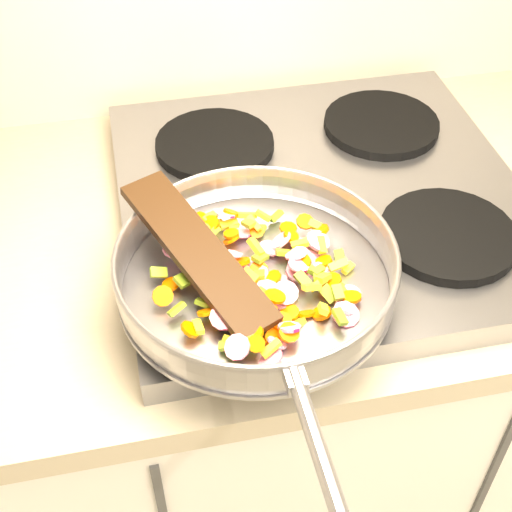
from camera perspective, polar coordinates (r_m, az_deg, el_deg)
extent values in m
cube|color=#939399|center=(1.09, 5.27, 4.40)|extent=(0.60, 0.60, 0.04)
cylinder|color=black|center=(0.94, -0.51, -0.70)|extent=(0.19, 0.19, 0.02)
cylinder|color=black|center=(1.02, 15.11, 1.61)|extent=(0.19, 0.19, 0.02)
cylinder|color=black|center=(1.15, -3.32, 8.90)|extent=(0.19, 0.19, 0.02)
cylinder|color=black|center=(1.22, 9.99, 10.34)|extent=(0.19, 0.19, 0.02)
cylinder|color=#9E9EA5|center=(0.90, 0.00, -2.28)|extent=(0.35, 0.35, 0.01)
torus|color=#9E9EA5|center=(0.88, 0.00, -0.96)|extent=(0.39, 0.39, 0.05)
torus|color=#9E9EA5|center=(0.86, 0.00, 0.19)|extent=(0.35, 0.35, 0.01)
cylinder|color=#9E9EA5|center=(0.71, 5.02, -15.15)|extent=(0.02, 0.19, 0.02)
cube|color=#9E9EA5|center=(0.75, 3.16, -9.84)|extent=(0.02, 0.03, 0.02)
cylinder|color=#D01450|center=(0.87, 2.01, -3.80)|extent=(0.03, 0.03, 0.01)
cube|color=yellow|center=(0.84, 5.41, -4.25)|extent=(0.02, 0.02, 0.02)
cube|color=olive|center=(0.86, 0.39, -3.19)|extent=(0.02, 0.02, 0.02)
cylinder|color=#D01450|center=(0.89, 1.65, -2.35)|extent=(0.03, 0.04, 0.03)
cylinder|color=#E15700|center=(0.90, 3.69, -0.53)|extent=(0.03, 0.03, 0.02)
cylinder|color=#D01450|center=(0.89, -2.28, -1.05)|extent=(0.04, 0.04, 0.01)
cube|color=olive|center=(0.84, 6.73, -4.85)|extent=(0.02, 0.02, 0.01)
cylinder|color=#D01450|center=(0.83, -2.65, -4.94)|extent=(0.04, 0.04, 0.01)
cube|color=yellow|center=(0.83, -1.85, -6.80)|extent=(0.02, 0.01, 0.02)
cube|color=olive|center=(0.96, 4.71, 2.50)|extent=(0.02, 0.02, 0.01)
cylinder|color=#E15700|center=(0.91, -3.03, -0.62)|extent=(0.02, 0.02, 0.02)
cylinder|color=#E15700|center=(0.86, 4.04, -4.59)|extent=(0.02, 0.02, 0.01)
cylinder|color=#E15700|center=(0.88, 7.64, -3.26)|extent=(0.04, 0.04, 0.01)
cube|color=olive|center=(0.86, -4.27, -3.77)|extent=(0.02, 0.02, 0.01)
cube|color=olive|center=(0.94, -0.60, 2.64)|extent=(0.02, 0.02, 0.01)
cylinder|color=#E15700|center=(0.84, 1.54, -6.68)|extent=(0.04, 0.04, 0.02)
cylinder|color=#E15700|center=(0.95, 2.60, 2.23)|extent=(0.03, 0.03, 0.01)
cube|color=olive|center=(0.96, 0.35, 2.07)|extent=(0.02, 0.02, 0.01)
cylinder|color=#D01450|center=(0.82, 1.03, -8.19)|extent=(0.04, 0.04, 0.02)
cylinder|color=#D01450|center=(0.86, -1.16, -4.11)|extent=(0.04, 0.04, 0.02)
cylinder|color=#E15700|center=(0.89, 5.99, -2.00)|extent=(0.04, 0.04, 0.02)
cube|color=yellow|center=(0.88, -0.39, -1.51)|extent=(0.02, 0.03, 0.01)
cube|color=yellow|center=(0.84, -0.21, -5.85)|extent=(0.02, 0.02, 0.02)
cylinder|color=#E15700|center=(0.95, -3.72, 2.58)|extent=(0.03, 0.03, 0.01)
cylinder|color=#E15700|center=(0.91, -5.50, 0.20)|extent=(0.03, 0.03, 0.02)
cylinder|color=#E15700|center=(0.96, 3.94, 2.77)|extent=(0.03, 0.03, 0.01)
cylinder|color=#D01450|center=(0.86, 0.84, -2.97)|extent=(0.05, 0.04, 0.03)
cylinder|color=#D01450|center=(0.87, 2.39, -2.96)|extent=(0.05, 0.04, 0.02)
cube|color=yellow|center=(0.90, 6.59, -0.71)|extent=(0.03, 0.02, 0.01)
cylinder|color=#D01450|center=(0.90, 0.21, -1.52)|extent=(0.03, 0.03, 0.02)
cylinder|color=#D01450|center=(0.93, 4.98, 1.23)|extent=(0.04, 0.05, 0.02)
cylinder|color=#D01450|center=(0.82, 1.69, -6.95)|extent=(0.03, 0.03, 0.02)
cylinder|color=#E15700|center=(0.94, -5.44, 1.41)|extent=(0.03, 0.03, 0.01)
cube|color=olive|center=(0.88, -5.97, -2.00)|extent=(0.02, 0.02, 0.01)
cylinder|color=#D01450|center=(0.94, 3.45, 1.03)|extent=(0.03, 0.03, 0.01)
cylinder|color=#D01450|center=(0.93, 4.75, -0.35)|extent=(0.03, 0.04, 0.03)
cube|color=olive|center=(0.87, 6.56, -2.90)|extent=(0.01, 0.02, 0.01)
cylinder|color=#D01450|center=(0.87, 7.14, -4.22)|extent=(0.03, 0.04, 0.03)
cube|color=olive|center=(0.82, -0.35, -6.13)|extent=(0.01, 0.02, 0.01)
cube|color=olive|center=(0.95, -3.35, 2.01)|extent=(0.02, 0.02, 0.01)
cylinder|color=#E15700|center=(0.91, 0.22, -1.16)|extent=(0.03, 0.03, 0.02)
cube|color=yellow|center=(0.89, -1.22, -1.34)|extent=(0.01, 0.03, 0.01)
cube|color=yellow|center=(0.97, -1.79, 2.29)|extent=(0.02, 0.02, 0.01)
cube|color=olive|center=(0.89, 0.27, -1.52)|extent=(0.02, 0.02, 0.01)
cylinder|color=#D01450|center=(0.90, 3.26, 0.15)|extent=(0.04, 0.04, 0.02)
cube|color=yellow|center=(0.87, -3.95, -2.37)|extent=(0.02, 0.03, 0.01)
cube|color=olive|center=(0.85, -2.70, -3.56)|extent=(0.02, 0.02, 0.02)
cube|color=olive|center=(0.85, -6.36, -4.24)|extent=(0.03, 0.02, 0.02)
cube|color=olive|center=(0.89, 4.78, -1.29)|extent=(0.02, 0.02, 0.01)
cube|color=yellow|center=(0.95, -4.26, 2.40)|extent=(0.02, 0.02, 0.02)
cube|color=olive|center=(0.88, 3.76, -1.88)|extent=(0.02, 0.03, 0.01)
cylinder|color=#E15700|center=(0.86, 2.72, -4.55)|extent=(0.03, 0.03, 0.01)
cylinder|color=#D01450|center=(0.93, 1.99, 1.27)|extent=(0.03, 0.04, 0.03)
cylinder|color=#D01450|center=(0.91, 4.97, -1.42)|extent=(0.04, 0.04, 0.02)
cube|color=yellow|center=(0.92, 7.37, -0.98)|extent=(0.02, 0.02, 0.01)
cylinder|color=#E15700|center=(0.94, -1.98, 1.35)|extent=(0.02, 0.03, 0.02)
cylinder|color=#E15700|center=(0.83, -5.28, -5.87)|extent=(0.03, 0.04, 0.02)
cylinder|color=#E15700|center=(0.96, -4.44, 2.81)|extent=(0.03, 0.03, 0.03)
cube|color=yellow|center=(0.88, 2.63, -3.17)|extent=(0.02, 0.01, 0.02)
cylinder|color=#E15700|center=(0.94, -2.00, 1.80)|extent=(0.03, 0.03, 0.01)
cylinder|color=#E15700|center=(0.91, -1.20, -0.45)|extent=(0.03, 0.03, 0.02)
cylinder|color=#E15700|center=(0.87, -7.48, -3.19)|extent=(0.04, 0.03, 0.03)
cylinder|color=#D01450|center=(0.89, 0.47, -2.31)|extent=(0.03, 0.04, 0.02)
cube|color=olive|center=(0.87, 5.81, -3.02)|extent=(0.02, 0.02, 0.02)
cube|color=yellow|center=(0.97, -2.21, 2.57)|extent=(0.03, 0.02, 0.01)
cylinder|color=#D01450|center=(0.91, 3.54, -0.11)|extent=(0.03, 0.03, 0.03)
cube|color=olive|center=(0.89, 6.83, -2.54)|extent=(0.02, 0.02, 0.01)
cylinder|color=#D01450|center=(0.92, -2.23, -0.17)|extent=(0.05, 0.05, 0.01)
cube|color=olive|center=(0.82, -2.32, -7.12)|extent=(0.02, 0.02, 0.01)
cube|color=olive|center=(0.88, 1.64, -2.83)|extent=(0.02, 0.02, 0.02)
cylinder|color=#E15700|center=(0.81, 0.02, -7.03)|extent=(0.03, 0.02, 0.02)
cube|color=yellow|center=(0.86, 4.46, -2.50)|extent=(0.03, 0.02, 0.02)
cylinder|color=#D01450|center=(0.90, -1.90, 0.18)|extent=(0.04, 0.03, 0.03)
cylinder|color=#D01450|center=(0.93, -6.62, 0.45)|extent=(0.03, 0.03, 0.01)
cylinder|color=#D01450|center=(0.86, -1.88, -3.02)|extent=(0.03, 0.03, 0.02)
cube|color=yellow|center=(0.81, 1.21, -7.40)|extent=(0.03, 0.02, 0.02)
cube|color=olive|center=(0.92, -5.08, -0.60)|extent=(0.02, 0.02, 0.01)
cube|color=olive|center=(0.93, 6.73, -0.14)|extent=(0.02, 0.03, 0.02)
cube|color=olive|center=(0.96, -3.59, 2.13)|extent=(0.02, 0.02, 0.02)
cube|color=olive|center=(0.82, -0.82, -6.72)|extent=(0.02, 0.02, 0.01)
cylinder|color=#E15700|center=(0.87, -0.22, -2.68)|extent=(0.03, 0.04, 0.03)
cube|color=yellow|center=(0.91, -0.02, 0.75)|extent=(0.02, 0.03, 0.02)
cylinder|color=#E15700|center=(0.89, -6.85, -2.26)|extent=(0.03, 0.03, 0.01)
cylinder|color=#D01450|center=(0.82, 2.69, -5.71)|extent=(0.04, 0.03, 0.02)
cube|color=olive|center=(0.97, 0.59, 3.24)|extent=(0.02, 0.02, 0.02)
cylinder|color=#D01450|center=(0.81, -1.52, -7.29)|extent=(0.03, 0.04, 0.03)
cylinder|color=#E15700|center=(0.84, 2.01, -5.22)|extent=(0.03, 0.03, 0.01)
cylinder|color=#E15700|center=(0.95, 0.06, 2.00)|extent=(0.02, 0.02, 0.02)
cylinder|color=#D01450|center=(0.93, 1.13, 0.62)|extent=(0.04, 0.04, 0.01)
cylinder|color=#D01450|center=(0.91, -0.77, -0.85)|extent=(0.04, 0.04, 0.01)
cube|color=olive|center=(0.92, 2.25, 0.26)|extent=(0.02, 0.02, 0.01)
cylinder|color=#E15700|center=(0.82, -0.30, -6.28)|extent=(0.04, 0.04, 0.01)
cube|color=yellow|center=(0.87, 4.97, -2.24)|extent=(0.03, 0.02, 0.02)
cube|color=yellow|center=(0.84, -4.65, -5.68)|extent=(0.01, 0.02, 0.01)
cube|color=olive|center=(0.92, -3.79, -0.45)|extent=(0.02, 0.02, 0.01)
cube|color=yellow|center=(0.96, -3.78, 3.12)|extent=(0.03, 0.02, 0.01)
cylinder|color=#D01450|center=(0.89, 7.53, -3.10)|extent=(0.03, 0.03, 0.01)
cylinder|color=#D01450|center=(0.88, -2.39, -1.93)|extent=(0.04, 0.04, 0.01)
cylinder|color=#D01450|center=(0.86, 7.19, -4.64)|extent=(0.04, 0.04, 0.02)
cube|color=olive|center=(0.91, 0.35, -0.13)|extent=(0.02, 0.02, 0.01)
cylinder|color=#E15700|center=(0.84, -3.97, -4.51)|extent=(0.03, 0.03, 0.02)
cylinder|color=#E15700|center=(0.95, -5.13, 2.03)|extent=(0.04, 0.04, 0.02)
cylinder|color=#D01450|center=(0.89, 3.42, -0.74)|extent=(0.04, 0.04, 0.01)
cube|color=yellow|center=(0.97, -3.22, 2.36)|extent=(0.03, 0.02, 0.02)
cylinder|color=#E15700|center=(0.82, 2.67, -6.12)|extent=(0.03, 0.03, 0.02)
cube|color=olive|center=(0.98, 1.63, 3.22)|extent=(0.02, 0.02, 0.02)
cylinder|color=#D01450|center=(0.96, -1.24, 1.87)|extent=(0.04, 0.04, 0.02)
cube|color=yellow|center=(0.85, 3.32, -5.47)|extent=(0.03, 0.02, 0.02)
cube|color=yellow|center=(0.92, 3.56, 0.98)|extent=(0.02, 0.01, 0.01)
cylinder|color=#E15700|center=(0.89, 1.33, -1.75)|extent=(0.03, 0.03, 0.02)
cylinder|color=#D01450|center=(0.90, 3.28, -1.24)|extent=(0.03, 0.03, 0.02)
cube|color=yellow|center=(0.97, -0.70, 3.29)|extent=(0.03, 0.01, 0.01)
cube|color=olive|center=(0.88, 5.17, -1.76)|extent=(0.02, 0.02, 0.01)
cube|color=yellow|center=(0.95, -0.13, 2.66)|extent=(0.02, 0.03, 0.02)
cylinder|color=#E15700|center=(0.95, 5.08, 1.99)|extent=(0.04, 0.04, 0.02)
cylinder|color=#D01450|center=(0.96, -2.44, 3.32)|extent=(0.04, 0.03, 0.02)
cylinder|color=#E15700|center=(0.84, 1.01, -4.56)|extent=(0.03, 0.03, 0.01)
cube|color=olive|center=(0.89, 4.98, -1.16)|extent=(0.02, 0.02, 0.01)
cylinder|color=#E15700|center=(0.85, 1.54, -3.24)|extent=(0.03, 0.03, 0.01)
cylinder|color=#E15700|center=(0.86, 5.26, -4.56)|extent=(0.03, 0.03, 0.02)
cylinder|color=#E15700|center=(0.93, 2.83, 1.63)|extent=(0.03, 0.03, 0.02)
cube|color=yellow|center=(0.93, 5.26, 0.89)|extent=(0.01, 0.02, 0.02)
cube|color=olive|center=(0.90, -7.79, -1.31)|extent=(0.02, 0.02, 0.02)
cube|color=olive|center=(0.88, 5.41, -1.73)|extent=(0.02, 0.02, 0.01)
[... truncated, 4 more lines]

